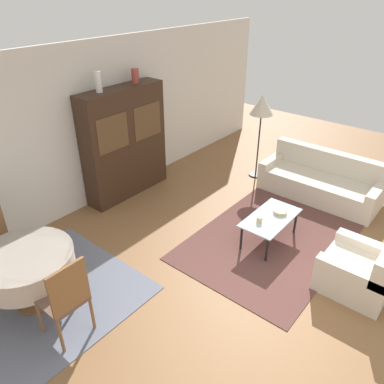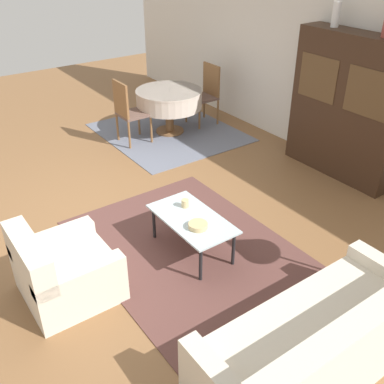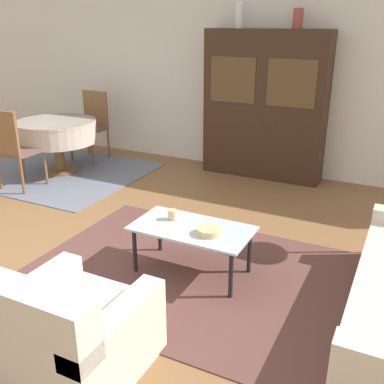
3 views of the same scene
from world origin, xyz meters
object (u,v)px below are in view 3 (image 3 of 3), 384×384
at_px(cup, 173,215).
at_px(dining_chair_far, 92,122).
at_px(vase_tall, 239,15).
at_px(dining_chair_near, 13,146).
at_px(coffee_table, 192,232).
at_px(armchair, 68,334).
at_px(vase_short, 298,18).
at_px(bowl, 209,231).
at_px(display_cabinet, 265,106).
at_px(dining_table, 57,132).

bearing_deg(cup, dining_chair_far, 139.31).
bearing_deg(vase_tall, dining_chair_near, -138.46).
bearing_deg(coffee_table, armchair, -96.03).
distance_m(dining_chair_near, vase_short, 3.86).
relative_size(armchair, cup, 9.32).
height_order(cup, bowl, cup).
height_order(dining_chair_near, cup, dining_chair_near).
relative_size(bowl, vase_tall, 0.62).
distance_m(coffee_table, dining_chair_near, 3.04).
height_order(display_cabinet, cup, display_cabinet).
bearing_deg(armchair, bowl, 76.19).
height_order(armchair, cup, armchair).
distance_m(armchair, coffee_table, 1.40).
bearing_deg(dining_chair_far, coffee_table, 140.75).
distance_m(armchair, vase_tall, 4.59).
bearing_deg(dining_chair_far, cup, 139.31).
bearing_deg(dining_table, dining_chair_near, -90.00).
bearing_deg(vase_short, dining_table, -158.42).
bearing_deg(vase_tall, cup, -79.77).
xyz_separation_m(armchair, bowl, (0.33, 1.33, 0.18)).
height_order(armchair, display_cabinet, display_cabinet).
bearing_deg(cup, bowl, -16.48).
xyz_separation_m(bowl, vase_short, (-0.13, 2.84, 1.61)).
bearing_deg(vase_short, dining_chair_near, -146.66).
bearing_deg(dining_chair_near, coffee_table, -15.78).
bearing_deg(vase_tall, coffee_table, -75.64).
distance_m(armchair, dining_table, 4.09).
bearing_deg(dining_table, dining_chair_far, 90.00).
bearing_deg(dining_chair_near, cup, -15.73).
xyz_separation_m(dining_table, vase_tall, (2.21, 1.18, 1.52)).
bearing_deg(display_cabinet, dining_table, -155.80).
relative_size(dining_chair_near, vase_tall, 3.23).
relative_size(bowl, vase_short, 0.83).
relative_size(display_cabinet, bowl, 9.82).
bearing_deg(cup, dining_chair_near, 164.27).
bearing_deg(dining_chair_near, bowl, -15.83).
height_order(coffee_table, display_cabinet, display_cabinet).
relative_size(coffee_table, dining_chair_near, 0.98).
xyz_separation_m(armchair, vase_tall, (-0.57, 4.17, 1.82)).
bearing_deg(armchair, coffee_table, 83.97).
height_order(display_cabinet, dining_chair_far, display_cabinet).
xyz_separation_m(bowl, vase_tall, (-0.89, 2.84, 1.65)).
height_order(display_cabinet, bowl, display_cabinet).
height_order(display_cabinet, dining_table, display_cabinet).
height_order(dining_chair_near, vase_tall, vase_tall).
bearing_deg(armchair, vase_tall, 97.72).
bearing_deg(cup, vase_tall, 100.23).
distance_m(dining_chair_near, dining_chair_far, 1.56).
distance_m(dining_chair_far, vase_short, 3.35).
xyz_separation_m(coffee_table, vase_tall, (-0.71, 2.78, 1.72)).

